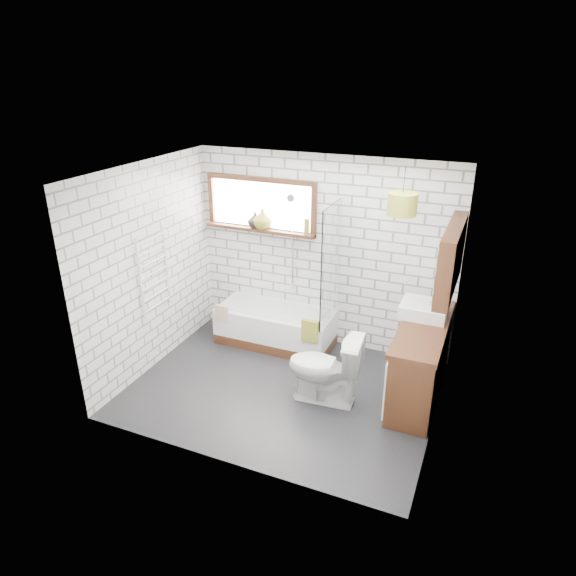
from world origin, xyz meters
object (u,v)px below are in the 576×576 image
at_px(bathtub, 276,326).
at_px(basin, 424,309).
at_px(pendant, 402,204).
at_px(vanity, 421,361).
at_px(toilet, 324,368).

distance_m(bathtub, basin, 2.05).
xyz_separation_m(bathtub, pendant, (1.55, -0.11, 1.85)).
xyz_separation_m(bathtub, vanity, (1.97, -0.44, 0.19)).
relative_size(bathtub, vanity, 1.00).
bearing_deg(pendant, toilet, -121.92).
distance_m(vanity, pendant, 1.75).
height_order(vanity, pendant, pendant).
xyz_separation_m(basin, pendant, (-0.36, 0.08, 1.15)).
relative_size(basin, toilet, 0.61).
xyz_separation_m(basin, toilet, (-0.89, -0.78, -0.54)).
height_order(toilet, pendant, pendant).
distance_m(vanity, basin, 0.57).
height_order(vanity, toilet, vanity).
xyz_separation_m(vanity, pendant, (-0.42, 0.33, 1.66)).
bearing_deg(pendant, vanity, -37.91).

